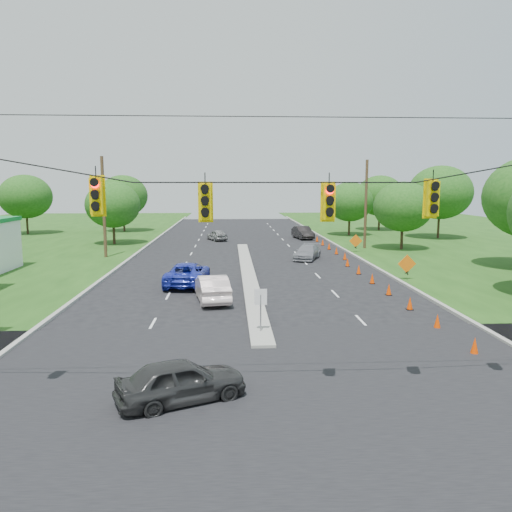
{
  "coord_description": "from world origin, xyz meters",
  "views": [
    {
      "loc": [
        -1.32,
        -15.12,
        6.55
      ],
      "look_at": [
        0.05,
        10.86,
        2.8
      ],
      "focal_mm": 35.0,
      "sensor_mm": 36.0,
      "label": 1
    }
  ],
  "objects": [
    {
      "name": "silver_car_far",
      "position": [
        5.48,
        28.0,
        0.63
      ],
      "size": [
        3.27,
        4.71,
        1.27
      ],
      "primitive_type": "imported",
      "rotation": [
        0.0,
        0.0,
        -0.38
      ],
      "color": "gray",
      "rests_on": "ground"
    },
    {
      "name": "tree_4",
      "position": [
        -28.0,
        52.0,
        4.96
      ],
      "size": [
        6.72,
        6.72,
        7.84
      ],
      "color": "black",
      "rests_on": "ground"
    },
    {
      "name": "ground",
      "position": [
        0.0,
        0.0,
        0.0
      ],
      "size": [
        160.0,
        160.0,
        0.0
      ],
      "primitive_type": "plane",
      "color": "black",
      "rests_on": "ground"
    },
    {
      "name": "cone_4",
      "position": [
        8.12,
        17.0,
        0.35
      ],
      "size": [
        0.32,
        0.32,
        0.7
      ],
      "primitive_type": "cone",
      "color": "#E23900",
      "rests_on": "ground"
    },
    {
      "name": "cone_6",
      "position": [
        8.12,
        24.0,
        0.35
      ],
      "size": [
        0.32,
        0.32,
        0.7
      ],
      "primitive_type": "cone",
      "color": "#E23900",
      "rests_on": "ground"
    },
    {
      "name": "dark_car_receding",
      "position": [
        7.52,
        44.66,
        0.76
      ],
      "size": [
        2.34,
        4.82,
        1.52
      ],
      "primitive_type": "imported",
      "rotation": [
        0.0,
        0.0,
        0.16
      ],
      "color": "black",
      "rests_on": "ground"
    },
    {
      "name": "cone_7",
      "position": [
        8.72,
        27.5,
        0.35
      ],
      "size": [
        0.32,
        0.32,
        0.7
      ],
      "primitive_type": "cone",
      "color": "#E23900",
      "rests_on": "ground"
    },
    {
      "name": "tree_9",
      "position": [
        16.0,
        34.0,
        4.34
      ],
      "size": [
        5.88,
        5.88,
        6.86
      ],
      "color": "black",
      "rests_on": "ground"
    },
    {
      "name": "cone_5",
      "position": [
        8.12,
        20.5,
        0.35
      ],
      "size": [
        0.32,
        0.32,
        0.7
      ],
      "primitive_type": "cone",
      "color": "#E23900",
      "rests_on": "ground"
    },
    {
      "name": "cone_9",
      "position": [
        8.72,
        34.5,
        0.35
      ],
      "size": [
        0.32,
        0.32,
        0.7
      ],
      "primitive_type": "cone",
      "color": "#E23900",
      "rests_on": "ground"
    },
    {
      "name": "black_sedan",
      "position": [
        -2.82,
        -0.66,
        0.67
      ],
      "size": [
        4.23,
        3.03,
        1.34
      ],
      "primitive_type": "imported",
      "rotation": [
        0.0,
        0.0,
        1.99
      ],
      "color": "#2B2B2B",
      "rests_on": "ground"
    },
    {
      "name": "white_sedan",
      "position": [
        -2.34,
        12.56,
        0.75
      ],
      "size": [
        2.3,
        4.77,
        1.51
      ],
      "primitive_type": "imported",
      "rotation": [
        0.0,
        0.0,
        3.3
      ],
      "color": "silver",
      "rests_on": "ground"
    },
    {
      "name": "cone_10",
      "position": [
        8.72,
        38.0,
        0.35
      ],
      "size": [
        0.32,
        0.32,
        0.7
      ],
      "primitive_type": "cone",
      "color": "#E23900",
      "rests_on": "ground"
    },
    {
      "name": "signal_span",
      "position": [
        -0.05,
        -1.0,
        4.97
      ],
      "size": [
        25.6,
        0.32,
        9.0
      ],
      "color": "#422D1C",
      "rests_on": "ground"
    },
    {
      "name": "work_sign_2",
      "position": [
        10.8,
        32.0,
        1.09
      ],
      "size": [
        1.27,
        0.58,
        1.37
      ],
      "color": "black",
      "rests_on": "ground"
    },
    {
      "name": "tree_5",
      "position": [
        -14.0,
        40.0,
        4.34
      ],
      "size": [
        5.88,
        5.88,
        6.86
      ],
      "color": "black",
      "rests_on": "ground"
    },
    {
      "name": "blue_pickup",
      "position": [
        -4.1,
        17.14,
        0.76
      ],
      "size": [
        2.88,
        5.6,
        1.51
      ],
      "primitive_type": "imported",
      "rotation": [
        0.0,
        0.0,
        3.07
      ],
      "color": "#1F2CAC",
      "rests_on": "ground"
    },
    {
      "name": "work_sign_1",
      "position": [
        10.8,
        18.0,
        1.09
      ],
      "size": [
        1.27,
        0.58,
        1.37
      ],
      "color": "black",
      "rests_on": "ground"
    },
    {
      "name": "cone_12",
      "position": [
        8.72,
        45.0,
        0.35
      ],
      "size": [
        0.32,
        0.32,
        0.7
      ],
      "primitive_type": "cone",
      "color": "#E23900",
      "rests_on": "ground"
    },
    {
      "name": "cone_2",
      "position": [
        8.12,
        10.0,
        0.35
      ],
      "size": [
        0.32,
        0.32,
        0.7
      ],
      "primitive_type": "cone",
      "color": "#E23900",
      "rests_on": "ground"
    },
    {
      "name": "cone_1",
      "position": [
        8.12,
        6.5,
        0.35
      ],
      "size": [
        0.32,
        0.32,
        0.7
      ],
      "primitive_type": "cone",
      "color": "#E23900",
      "rests_on": "ground"
    },
    {
      "name": "tree_12",
      "position": [
        14.0,
        48.0,
        4.34
      ],
      "size": [
        5.88,
        5.88,
        6.86
      ],
      "color": "black",
      "rests_on": "ground"
    },
    {
      "name": "tree_11",
      "position": [
        20.0,
        55.0,
        4.96
      ],
      "size": [
        6.72,
        6.72,
        7.84
      ],
      "color": "black",
      "rests_on": "ground"
    },
    {
      "name": "silver_car_oncoming",
      "position": [
        -2.82,
        43.37,
        0.63
      ],
      "size": [
        2.84,
        3.99,
        1.26
      ],
      "primitive_type": "imported",
      "rotation": [
        0.0,
        0.0,
        3.55
      ],
      "color": "gray",
      "rests_on": "ground"
    },
    {
      "name": "median_sign",
      "position": [
        0.0,
        6.0,
        1.46
      ],
      "size": [
        0.55,
        0.06,
        2.05
      ],
      "color": "gray",
      "rests_on": "ground"
    },
    {
      "name": "cone_13",
      "position": [
        8.72,
        48.5,
        0.35
      ],
      "size": [
        0.32,
        0.32,
        0.7
      ],
      "primitive_type": "cone",
      "color": "#E23900",
      "rests_on": "ground"
    },
    {
      "name": "curb_right",
      "position": [
        10.1,
        30.0,
        0.0
      ],
      "size": [
        0.25,
        110.0,
        0.16
      ],
      "primitive_type": "cube",
      "color": "gray",
      "rests_on": "ground"
    },
    {
      "name": "cone_11",
      "position": [
        8.72,
        41.5,
        0.35
      ],
      "size": [
        0.32,
        0.32,
        0.7
      ],
      "primitive_type": "cone",
      "color": "#E23900",
      "rests_on": "ground"
    },
    {
      "name": "curb_left",
      "position": [
        -10.1,
        30.0,
        0.0
      ],
      "size": [
        0.25,
        110.0,
        0.16
      ],
      "primitive_type": "cube",
      "color": "gray",
      "rests_on": "ground"
    },
    {
      "name": "utility_pole_far_right",
      "position": [
        12.5,
        35.0,
        4.5
      ],
      "size": [
        0.28,
        0.28,
        9.0
      ],
      "primitive_type": "cylinder",
      "color": "#422D1C",
      "rests_on": "ground"
    },
    {
      "name": "median",
      "position": [
        0.0,
        21.0,
        0.0
      ],
      "size": [
        1.0,
        34.0,
        0.18
      ],
      "primitive_type": "cube",
      "color": "gray",
      "rests_on": "ground"
    },
    {
      "name": "cone_8",
      "position": [
        8.72,
        31.0,
        0.35
      ],
      "size": [
        0.32,
        0.32,
        0.7
      ],
      "primitive_type": "cone",
      "color": "#E23900",
      "rests_on": "ground"
    },
    {
      "name": "utility_pole_far_left",
      "position": [
        -12.5,
        30.0,
        4.5
      ],
      "size": [
        0.28,
        0.28,
        9.0
      ],
      "primitive_type": "cylinder",
      "color": "#422D1C",
      "rests_on": "ground"
    },
    {
      "name": "cone_3",
      "position": [
        8.12,
        13.5,
        0.35
      ],
      "size": [
        0.32,
        0.32,
        0.7
      ],
      "primitive_type": "cone",
      "color": "#E23900",
      "rests_on": "ground"
    },
    {
      "name": "tree_10",
      "position": [
        24.0,
        44.0,
        5.58
      ],
      "size": [
        7.56,
        7.56,
        8.82
      ],
      "color": "black",
      "rests_on": "ground"
    },
    {
      "name": "cone_0",
      "position": [
        8.12,
        3.0,
        0.35
      ],
      "size": [
        0.32,
        0.32,
        0.7
      ],
      "primitive_type": "cone",
      "color": "#E23900",
      "rests_on": "ground"
    },
    {
      "name": "tree_6",
      "position": [
        -16.0,
        55.0,
        4.96
      ],
      "size": [
        6.72,
        6.72,
        7.84
      ],
      "color": "black",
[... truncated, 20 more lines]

